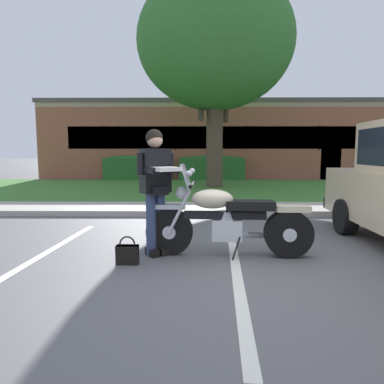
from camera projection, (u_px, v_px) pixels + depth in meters
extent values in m
plane|color=#565659|center=(257.00, 271.00, 4.07)|extent=(140.00, 140.00, 0.00)
cube|color=#ADA89E|center=(228.00, 213.00, 7.57)|extent=(60.00, 0.20, 0.12)
cube|color=#ADA89E|center=(225.00, 208.00, 8.41)|extent=(60.00, 1.50, 0.08)
cube|color=#3D752D|center=(215.00, 188.00, 13.00)|extent=(60.00, 7.72, 0.06)
cube|color=silver|center=(26.00, 264.00, 4.29)|extent=(0.41, 4.40, 0.01)
cube|color=silver|center=(236.00, 265.00, 4.27)|extent=(0.41, 4.40, 0.01)
cylinder|color=black|center=(169.00, 232.00, 4.68)|extent=(0.64, 0.13, 0.64)
cylinder|color=silver|center=(169.00, 232.00, 4.68)|extent=(0.19, 0.13, 0.18)
cylinder|color=black|center=(288.00, 234.00, 4.58)|extent=(0.65, 0.21, 0.64)
cylinder|color=silver|center=(288.00, 234.00, 4.58)|extent=(0.19, 0.21, 0.18)
cube|color=silver|center=(169.00, 207.00, 4.64)|extent=(0.45, 0.16, 0.06)
cube|color=beige|center=(293.00, 209.00, 4.54)|extent=(0.45, 0.22, 0.08)
cylinder|color=silver|center=(179.00, 213.00, 4.56)|extent=(0.31, 0.06, 0.58)
cylinder|color=silver|center=(180.00, 211.00, 4.72)|extent=(0.31, 0.06, 0.58)
sphere|color=silver|center=(182.00, 193.00, 4.61)|extent=(0.17, 0.17, 0.17)
cylinder|color=silver|center=(192.00, 184.00, 4.59)|extent=(0.07, 0.72, 0.03)
cylinder|color=black|center=(190.00, 187.00, 4.23)|extent=(0.05, 0.10, 0.04)
cylinder|color=black|center=(194.00, 182.00, 4.94)|extent=(0.05, 0.10, 0.04)
sphere|color=silver|center=(189.00, 174.00, 4.27)|extent=(0.08, 0.08, 0.08)
sphere|color=silver|center=(192.00, 171.00, 4.87)|extent=(0.08, 0.08, 0.08)
cube|color=#B2BCC6|center=(186.00, 177.00, 4.58)|extent=(0.16, 0.37, 0.35)
cube|color=black|center=(225.00, 215.00, 4.61)|extent=(1.10, 0.16, 0.10)
ellipsoid|color=beige|center=(212.00, 199.00, 4.59)|extent=(0.58, 0.35, 0.26)
cube|color=black|center=(250.00, 205.00, 4.57)|extent=(0.65, 0.31, 0.12)
cube|color=silver|center=(227.00, 230.00, 4.63)|extent=(0.41, 0.26, 0.28)
cylinder|color=silver|center=(224.00, 218.00, 4.61)|extent=(0.18, 0.13, 0.21)
cylinder|color=silver|center=(229.00, 218.00, 4.61)|extent=(0.18, 0.13, 0.21)
cylinder|color=silver|center=(253.00, 235.00, 4.75)|extent=(0.60, 0.11, 0.08)
cylinder|color=silver|center=(268.00, 235.00, 4.74)|extent=(0.60, 0.11, 0.08)
cylinder|color=black|center=(236.00, 248.00, 4.49)|extent=(0.13, 0.11, 0.30)
cube|color=black|center=(161.00, 251.00, 4.74)|extent=(0.22, 0.26, 0.10)
cube|color=black|center=(152.00, 252.00, 4.66)|extent=(0.22, 0.26, 0.10)
cylinder|color=navy|center=(160.00, 223.00, 4.71)|extent=(0.14, 0.14, 0.86)
cylinder|color=navy|center=(151.00, 224.00, 4.64)|extent=(0.14, 0.14, 0.86)
cube|color=black|center=(155.00, 171.00, 4.59)|extent=(0.44, 0.39, 0.58)
cube|color=black|center=(155.00, 151.00, 4.56)|extent=(0.36, 0.33, 0.06)
sphere|color=tan|center=(155.00, 140.00, 4.54)|extent=(0.21, 0.21, 0.21)
sphere|color=black|center=(154.00, 138.00, 4.55)|extent=(0.23, 0.23, 0.23)
cube|color=black|center=(160.00, 191.00, 4.51)|extent=(0.24, 0.20, 0.12)
cylinder|color=black|center=(171.00, 170.00, 4.54)|extent=(0.26, 0.33, 0.09)
cylinder|color=black|center=(149.00, 170.00, 4.37)|extent=(0.26, 0.33, 0.09)
cylinder|color=black|center=(170.00, 163.00, 4.68)|extent=(0.10, 0.10, 0.28)
cylinder|color=black|center=(140.00, 164.00, 4.45)|extent=(0.10, 0.10, 0.28)
cube|color=white|center=(166.00, 169.00, 4.33)|extent=(0.44, 0.44, 0.05)
cube|color=black|center=(127.00, 255.00, 4.31)|extent=(0.28, 0.12, 0.24)
cube|color=black|center=(127.00, 247.00, 4.29)|extent=(0.28, 0.13, 0.04)
torus|color=black|center=(127.00, 244.00, 4.29)|extent=(0.20, 0.02, 0.20)
cube|color=black|center=(373.00, 203.00, 6.76)|extent=(1.90, 0.17, 0.20)
cylinder|color=black|center=(346.00, 217.00, 5.89)|extent=(0.26, 0.61, 0.60)
cylinder|color=#4C3D2D|center=(214.00, 146.00, 13.10)|extent=(0.62, 0.62, 3.26)
ellipsoid|color=#33702D|center=(215.00, 42.00, 12.66)|extent=(5.77, 5.77, 4.91)
cylinder|color=#4C3D2D|center=(227.00, 107.00, 12.93)|extent=(0.22, 1.07, 1.12)
cylinder|color=#4C3D2D|center=(201.00, 108.00, 12.94)|extent=(0.22, 1.20, 1.07)
cube|color=#286028|center=(136.00, 169.00, 16.95)|extent=(3.09, 0.90, 1.10)
ellipsoid|color=#286028|center=(136.00, 158.00, 16.89)|extent=(2.93, 0.84, 0.28)
cube|color=#286028|center=(212.00, 169.00, 16.91)|extent=(3.18, 0.90, 1.10)
ellipsoid|color=#286028|center=(212.00, 158.00, 16.85)|extent=(3.02, 0.84, 0.28)
cube|color=#93513D|center=(235.00, 144.00, 21.76)|extent=(20.82, 9.82, 3.83)
cube|color=#998466|center=(248.00, 104.00, 16.72)|extent=(20.82, 0.10, 0.24)
cube|color=#4C4742|center=(236.00, 111.00, 21.53)|extent=(21.03, 9.92, 0.20)
cube|color=#1E282D|center=(247.00, 138.00, 16.89)|extent=(17.70, 0.06, 1.10)
cube|color=#93513D|center=(104.00, 138.00, 16.96)|extent=(0.08, 0.04, 1.20)
cube|color=#93513D|center=(175.00, 138.00, 16.92)|extent=(0.08, 0.04, 1.20)
cube|color=#93513D|center=(247.00, 138.00, 16.88)|extent=(0.08, 0.04, 1.20)
cube|color=#93513D|center=(319.00, 138.00, 16.85)|extent=(0.08, 0.04, 1.20)
cube|color=#473323|center=(331.00, 159.00, 16.98)|extent=(1.00, 0.08, 2.10)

